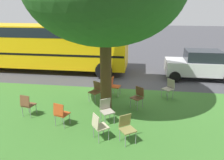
{
  "coord_description": "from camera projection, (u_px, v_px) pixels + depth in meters",
  "views": [
    {
      "loc": [
        -0.08,
        10.5,
        3.95
      ],
      "look_at": [
        1.16,
        1.82,
        0.99
      ],
      "focal_mm": 35.02,
      "sensor_mm": 36.0,
      "label": 1
    }
  ],
  "objects": [
    {
      "name": "chair_8",
      "position": [
        106.0,
        109.0,
        7.7
      ],
      "size": [
        0.58,
        0.58,
        0.88
      ],
      "color": "#ADA393",
      "rests_on": "ground"
    },
    {
      "name": "grass_verge",
      "position": [
        138.0,
        118.0,
        8.12
      ],
      "size": [
        48.0,
        6.0,
        0.01
      ],
      "primitive_type": "cube",
      "color": "#3D752D",
      "rests_on": "ground"
    },
    {
      "name": "chair_1",
      "position": [
        114.0,
        85.0,
        10.09
      ],
      "size": [
        0.48,
        0.48,
        0.88
      ],
      "color": "#C64C1E",
      "rests_on": "ground"
    },
    {
      "name": "school_bus",
      "position": [
        45.0,
        43.0,
        13.76
      ],
      "size": [
        10.4,
        2.8,
        2.88
      ],
      "color": "yellow",
      "rests_on": "ground"
    },
    {
      "name": "chair_5",
      "position": [
        127.0,
        127.0,
        6.57
      ],
      "size": [
        0.58,
        0.58,
        0.88
      ],
      "color": "olive",
      "rests_on": "ground"
    },
    {
      "name": "chair_0",
      "position": [
        61.0,
        113.0,
        7.43
      ],
      "size": [
        0.52,
        0.52,
        0.88
      ],
      "color": "#C64C1E",
      "rests_on": "ground"
    },
    {
      "name": "chair_7",
      "position": [
        96.0,
        90.0,
        9.45
      ],
      "size": [
        0.57,
        0.57,
        0.88
      ],
      "color": "brown",
      "rests_on": "ground"
    },
    {
      "name": "ground",
      "position": [
        139.0,
        88.0,
        11.12
      ],
      "size": [
        80.0,
        80.0,
        0.0
      ],
      "primitive_type": "plane",
      "color": "#424247"
    },
    {
      "name": "chair_2",
      "position": [
        138.0,
        96.0,
        8.85
      ],
      "size": [
        0.58,
        0.58,
        0.88
      ],
      "color": "brown",
      "rests_on": "ground"
    },
    {
      "name": "parked_car",
      "position": [
        200.0,
        65.0,
        12.34
      ],
      "size": [
        3.7,
        1.92,
        1.65
      ],
      "color": "silver",
      "rests_on": "ground"
    },
    {
      "name": "chair_4",
      "position": [
        169.0,
        87.0,
        9.79
      ],
      "size": [
        0.59,
        0.59,
        0.88
      ],
      "color": "#ADA393",
      "rests_on": "ground"
    },
    {
      "name": "chair_6",
      "position": [
        27.0,
        104.0,
        8.11
      ],
      "size": [
        0.49,
        0.5,
        0.88
      ],
      "color": "brown",
      "rests_on": "ground"
    },
    {
      "name": "chair_3",
      "position": [
        99.0,
        125.0,
        6.66
      ],
      "size": [
        0.59,
        0.58,
        0.88
      ],
      "color": "beige",
      "rests_on": "ground"
    }
  ]
}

